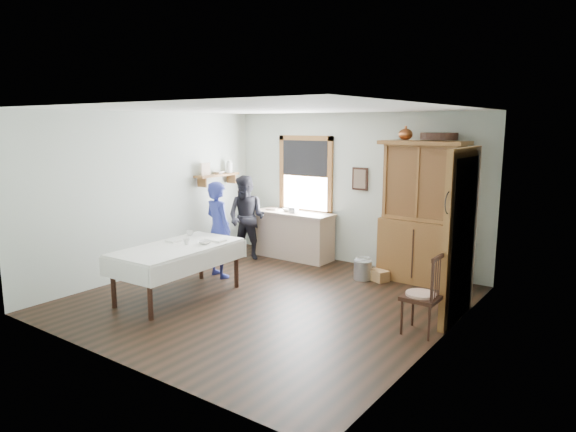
% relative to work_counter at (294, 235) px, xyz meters
% --- Properties ---
extents(room, '(5.01, 5.01, 2.70)m').
position_rel_work_counter_xyz_m(room, '(1.06, -2.17, 0.91)').
color(room, black).
rests_on(room, ground).
extents(window, '(1.18, 0.07, 1.48)m').
position_rel_work_counter_xyz_m(window, '(0.06, 0.29, 1.19)').
color(window, white).
rests_on(window, room).
extents(doorway, '(0.09, 1.14, 2.22)m').
position_rel_work_counter_xyz_m(doorway, '(3.51, -1.32, 0.72)').
color(doorway, '#473932').
rests_on(doorway, room).
extents(wall_shelf, '(0.24, 1.00, 0.44)m').
position_rel_work_counter_xyz_m(wall_shelf, '(-1.31, -0.63, 1.13)').
color(wall_shelf, '#905E2C').
rests_on(wall_shelf, room).
extents(framed_picture, '(0.30, 0.04, 0.40)m').
position_rel_work_counter_xyz_m(framed_picture, '(1.21, 0.29, 1.11)').
color(framed_picture, '#321A11').
rests_on(framed_picture, room).
extents(rug_beater, '(0.01, 0.27, 0.27)m').
position_rel_work_counter_xyz_m(rug_beater, '(3.51, -1.87, 1.28)').
color(rug_beater, black).
rests_on(rug_beater, room).
extents(work_counter, '(1.54, 0.60, 0.88)m').
position_rel_work_counter_xyz_m(work_counter, '(0.00, 0.00, 0.00)').
color(work_counter, tan).
rests_on(work_counter, room).
extents(china_hutch, '(1.33, 0.65, 2.25)m').
position_rel_work_counter_xyz_m(china_hutch, '(2.47, -0.03, 0.69)').
color(china_hutch, '#905E2C').
rests_on(china_hutch, room).
extents(dining_table, '(1.08, 1.95, 0.77)m').
position_rel_work_counter_xyz_m(dining_table, '(-0.08, -2.83, -0.06)').
color(dining_table, white).
rests_on(dining_table, room).
extents(spindle_chair, '(0.46, 0.46, 1.00)m').
position_rel_work_counter_xyz_m(spindle_chair, '(3.29, -2.04, 0.06)').
color(spindle_chair, '#321A11').
rests_on(spindle_chair, room).
extents(pail, '(0.36, 0.36, 0.31)m').
position_rel_work_counter_xyz_m(pail, '(1.70, -0.48, -0.28)').
color(pail, '#A1A5A9').
rests_on(pail, room).
extents(wicker_basket, '(0.36, 0.31, 0.18)m').
position_rel_work_counter_xyz_m(wicker_basket, '(1.96, -0.40, -0.35)').
color(wicker_basket, tan).
rests_on(wicker_basket, room).
extents(woman_blue, '(0.61, 0.49, 1.47)m').
position_rel_work_counter_xyz_m(woman_blue, '(-0.32, -1.72, 0.30)').
color(woman_blue, navy).
rests_on(woman_blue, room).
extents(figure_dark, '(0.80, 0.68, 1.45)m').
position_rel_work_counter_xyz_m(figure_dark, '(-0.68, -0.57, 0.29)').
color(figure_dark, black).
rests_on(figure_dark, room).
extents(table_cup_a, '(0.15, 0.15, 0.09)m').
position_rel_work_counter_xyz_m(table_cup_a, '(-0.47, -2.21, 0.37)').
color(table_cup_a, white).
rests_on(table_cup_a, dining_table).
extents(table_cup_b, '(0.11, 0.11, 0.09)m').
position_rel_work_counter_xyz_m(table_cup_b, '(-0.03, -2.69, 0.37)').
color(table_cup_b, white).
rests_on(table_cup_b, dining_table).
extents(table_bowl, '(0.23, 0.23, 0.05)m').
position_rel_work_counter_xyz_m(table_bowl, '(0.15, -2.50, 0.35)').
color(table_bowl, white).
rests_on(table_bowl, dining_table).
extents(counter_book, '(0.23, 0.25, 0.02)m').
position_rel_work_counter_xyz_m(counter_book, '(-0.60, -0.06, 0.45)').
color(counter_book, brown).
rests_on(counter_book, work_counter).
extents(counter_bowl, '(0.23, 0.23, 0.06)m').
position_rel_work_counter_xyz_m(counter_bowl, '(-0.13, -0.03, 0.47)').
color(counter_bowl, white).
rests_on(counter_bowl, work_counter).
extents(shelf_bowl, '(0.22, 0.22, 0.05)m').
position_rel_work_counter_xyz_m(shelf_bowl, '(-1.31, -0.62, 1.16)').
color(shelf_bowl, white).
rests_on(shelf_bowl, wall_shelf).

